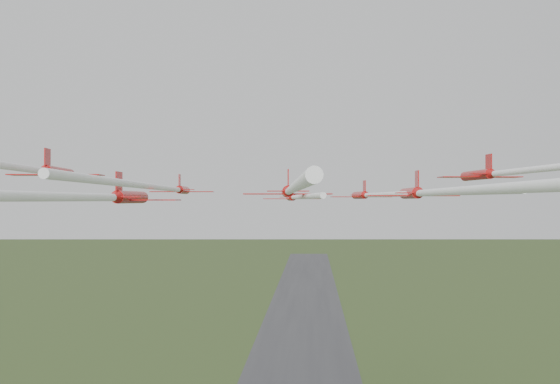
{
  "coord_description": "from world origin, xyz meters",
  "views": [
    {
      "loc": [
        3.87,
        -79.72,
        55.66
      ],
      "look_at": [
        -0.06,
        4.89,
        56.67
      ],
      "focal_mm": 45.0,
      "sensor_mm": 36.0,
      "label": 1
    }
  ],
  "objects_px": {
    "jet_lead": "(297,197)",
    "jet_row2_left": "(164,188)",
    "jet_row2_right": "(385,194)",
    "jet_row4_left": "(70,197)",
    "jet_row4_right": "(437,192)",
    "jet_row3_left": "(34,169)",
    "jet_row3_mid": "(290,190)",
    "jet_row3_right": "(547,168)"
  },
  "relations": [
    {
      "from": "jet_row3_left",
      "to": "jet_row3_right",
      "type": "height_order",
      "value": "jet_row3_left"
    },
    {
      "from": "jet_row3_mid",
      "to": "jet_row4_left",
      "type": "distance_m",
      "value": 22.34
    },
    {
      "from": "jet_row3_left",
      "to": "jet_row3_mid",
      "type": "relative_size",
      "value": 0.75
    },
    {
      "from": "jet_lead",
      "to": "jet_row4_right",
      "type": "height_order",
      "value": "jet_row4_right"
    },
    {
      "from": "jet_lead",
      "to": "jet_row3_right",
      "type": "relative_size",
      "value": 0.75
    },
    {
      "from": "jet_row2_right",
      "to": "jet_row4_right",
      "type": "bearing_deg",
      "value": -91.78
    },
    {
      "from": "jet_row3_right",
      "to": "jet_row3_left",
      "type": "bearing_deg",
      "value": 167.73
    },
    {
      "from": "jet_row3_left",
      "to": "jet_row4_right",
      "type": "xyz_separation_m",
      "value": [
        36.38,
        -11.75,
        -2.33
      ]
    },
    {
      "from": "jet_lead",
      "to": "jet_row2_left",
      "type": "distance_m",
      "value": 23.47
    },
    {
      "from": "jet_row2_left",
      "to": "jet_row4_right",
      "type": "height_order",
      "value": "jet_row2_left"
    },
    {
      "from": "jet_row4_right",
      "to": "jet_row4_left",
      "type": "bearing_deg",
      "value": -167.63
    },
    {
      "from": "jet_row3_right",
      "to": "jet_row4_right",
      "type": "relative_size",
      "value": 1.26
    },
    {
      "from": "jet_row2_right",
      "to": "jet_row4_right",
      "type": "distance_m",
      "value": 22.55
    },
    {
      "from": "jet_row4_right",
      "to": "jet_row3_right",
      "type": "bearing_deg",
      "value": 30.15
    },
    {
      "from": "jet_row3_left",
      "to": "jet_row3_mid",
      "type": "xyz_separation_m",
      "value": [
        24.74,
        -1.48,
        -2.02
      ]
    },
    {
      "from": "jet_lead",
      "to": "jet_row2_right",
      "type": "distance_m",
      "value": 18.16
    },
    {
      "from": "jet_row3_mid",
      "to": "jet_row3_right",
      "type": "relative_size",
      "value": 0.9
    },
    {
      "from": "jet_row2_left",
      "to": "jet_row2_right",
      "type": "height_order",
      "value": "jet_row2_left"
    },
    {
      "from": "jet_row2_left",
      "to": "jet_row3_mid",
      "type": "relative_size",
      "value": 1.04
    },
    {
      "from": "jet_row2_right",
      "to": "jet_row3_right",
      "type": "bearing_deg",
      "value": -58.92
    },
    {
      "from": "jet_row3_mid",
      "to": "jet_row3_right",
      "type": "bearing_deg",
      "value": -13.05
    },
    {
      "from": "jet_row2_left",
      "to": "jet_row3_right",
      "type": "xyz_separation_m",
      "value": [
        35.7,
        -12.09,
        1.47
      ]
    },
    {
      "from": "jet_lead",
      "to": "jet_row2_left",
      "type": "xyz_separation_m",
      "value": [
        -13.51,
        -19.18,
        0.88
      ]
    },
    {
      "from": "jet_row3_left",
      "to": "jet_row4_right",
      "type": "distance_m",
      "value": 38.3
    },
    {
      "from": "jet_row2_left",
      "to": "jet_row2_right",
      "type": "bearing_deg",
      "value": 5.73
    },
    {
      "from": "jet_lead",
      "to": "jet_row4_left",
      "type": "distance_m",
      "value": 46.47
    },
    {
      "from": "jet_row3_left",
      "to": "jet_lead",
      "type": "bearing_deg",
      "value": 41.36
    },
    {
      "from": "jet_row3_left",
      "to": "jet_row3_mid",
      "type": "height_order",
      "value": "jet_row3_left"
    },
    {
      "from": "jet_row3_mid",
      "to": "jet_row4_right",
      "type": "height_order",
      "value": "jet_row3_mid"
    },
    {
      "from": "jet_row3_right",
      "to": "jet_row4_right",
      "type": "bearing_deg",
      "value": -154.44
    },
    {
      "from": "jet_row3_mid",
      "to": "jet_row4_left",
      "type": "relative_size",
      "value": 0.94
    },
    {
      "from": "jet_row2_right",
      "to": "jet_row4_left",
      "type": "xyz_separation_m",
      "value": [
        -24.8,
        -28.86,
        -0.38
      ]
    },
    {
      "from": "jet_row2_right",
      "to": "jet_row3_left",
      "type": "relative_size",
      "value": 1.29
    },
    {
      "from": "jet_lead",
      "to": "jet_row4_right",
      "type": "distance_m",
      "value": 39.43
    },
    {
      "from": "jet_row2_right",
      "to": "jet_row4_left",
      "type": "relative_size",
      "value": 0.91
    },
    {
      "from": "jet_row2_right",
      "to": "jet_row4_right",
      "type": "xyz_separation_m",
      "value": [
        1.71,
        -22.49,
        0.0
      ]
    },
    {
      "from": "jet_row4_left",
      "to": "jet_row4_right",
      "type": "bearing_deg",
      "value": 13.74
    },
    {
      "from": "jet_row2_left",
      "to": "jet_row4_right",
      "type": "xyz_separation_m",
      "value": [
        25.19,
        -18.48,
        -0.66
      ]
    },
    {
      "from": "jet_row4_left",
      "to": "jet_row3_right",
      "type": "bearing_deg",
      "value": 19.25
    },
    {
      "from": "jet_row3_left",
      "to": "jet_row3_mid",
      "type": "bearing_deg",
      "value": -8.43
    },
    {
      "from": "jet_row2_left",
      "to": "jet_row4_left",
      "type": "xyz_separation_m",
      "value": [
        -1.33,
        -24.86,
        -1.05
      ]
    },
    {
      "from": "jet_row4_left",
      "to": "jet_row4_right",
      "type": "relative_size",
      "value": 1.21
    }
  ]
}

